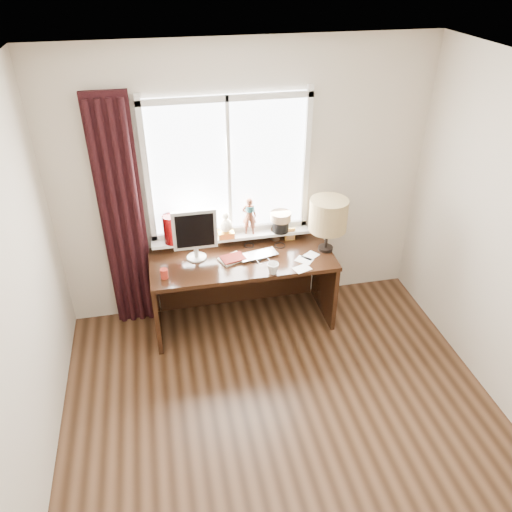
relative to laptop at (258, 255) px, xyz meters
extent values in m
cube|color=#533521|center=(-0.05, -1.62, -0.76)|extent=(3.50, 4.00, 0.00)
cube|color=white|center=(-0.05, -1.62, 1.84)|extent=(3.50, 4.00, 0.00)
cube|color=beige|center=(-0.05, 0.38, 0.54)|extent=(3.50, 0.00, 2.60)
imported|color=silver|center=(0.00, 0.00, 0.00)|extent=(0.40, 0.30, 0.03)
imported|color=white|center=(0.07, -0.29, 0.04)|extent=(0.15, 0.15, 0.11)
cylinder|color=#9E2517|center=(-0.87, -0.17, 0.03)|extent=(0.07, 0.07, 0.09)
cube|color=white|center=(-0.20, 0.36, 0.74)|extent=(1.40, 0.02, 1.30)
cube|color=silver|center=(-0.20, 0.34, 0.11)|extent=(1.50, 0.05, 0.05)
cube|color=silver|center=(-0.20, 0.34, 1.36)|extent=(1.50, 0.05, 0.05)
cube|color=silver|center=(-0.93, 0.34, 0.74)|extent=(0.05, 0.05, 1.40)
cube|color=silver|center=(0.52, 0.34, 0.74)|extent=(0.05, 0.05, 1.40)
cube|color=silver|center=(-0.20, 0.34, 0.74)|extent=(0.03, 0.05, 1.30)
cube|color=silver|center=(-0.20, 0.29, 0.07)|extent=(1.52, 0.18, 0.03)
cylinder|color=#490203|center=(-0.76, 0.26, 0.22)|extent=(0.15, 0.15, 0.27)
cube|color=gold|center=(-0.26, 0.25, 0.12)|extent=(0.15, 0.12, 0.06)
sphere|color=beige|center=(-0.26, 0.25, 0.21)|extent=(0.13, 0.13, 0.13)
sphere|color=beige|center=(-0.26, 0.25, 0.31)|extent=(0.07, 0.07, 0.07)
imported|color=brown|center=(-0.02, 0.27, 0.27)|extent=(0.15, 0.12, 0.38)
cylinder|color=#1E4C51|center=(-0.02, 0.26, 0.36)|extent=(0.10, 0.10, 0.05)
cylinder|color=black|center=(0.27, 0.25, 0.15)|extent=(0.16, 0.16, 0.12)
cylinder|color=#8C6B4C|center=(0.27, 0.25, 0.25)|extent=(0.20, 0.20, 0.08)
cube|color=black|center=(-1.18, 0.30, 0.36)|extent=(0.38, 0.05, 2.25)
cylinder|color=black|center=(-1.32, 0.26, 0.34)|extent=(0.06, 0.06, 2.20)
cylinder|color=black|center=(-1.23, 0.26, 0.34)|extent=(0.06, 0.06, 2.20)
cylinder|color=black|center=(-1.14, 0.26, 0.34)|extent=(0.06, 0.06, 2.20)
cylinder|color=black|center=(-1.05, 0.26, 0.34)|extent=(0.06, 0.06, 2.20)
cube|color=black|center=(-0.15, 0.01, -0.03)|extent=(1.70, 0.70, 0.04)
cube|color=black|center=(-0.98, 0.01, -0.41)|extent=(0.04, 0.64, 0.71)
cube|color=black|center=(0.68, 0.01, -0.41)|extent=(0.04, 0.64, 0.71)
cube|color=black|center=(-0.15, 0.34, -0.41)|extent=(1.60, 0.03, 0.71)
cylinder|color=beige|center=(-0.56, 0.09, -0.01)|extent=(0.18, 0.18, 0.01)
cylinder|color=beige|center=(-0.56, 0.09, 0.05)|extent=(0.04, 0.04, 0.10)
cube|color=beige|center=(-0.56, 0.09, 0.29)|extent=(0.40, 0.04, 0.38)
cube|color=black|center=(-0.56, 0.07, 0.29)|extent=(0.34, 0.01, 0.32)
cube|color=beige|center=(-0.25, -0.01, -0.01)|extent=(0.27, 0.24, 0.02)
cube|color=#57100B|center=(-0.24, -0.02, 0.01)|extent=(0.24, 0.20, 0.01)
cylinder|color=black|center=(0.23, 0.28, 0.05)|extent=(0.09, 0.09, 0.12)
cylinder|color=black|center=(0.21, 0.29, 0.10)|extent=(0.01, 0.01, 0.22)
cylinder|color=black|center=(0.24, 0.27, 0.08)|extent=(0.01, 0.01, 0.19)
cylinder|color=black|center=(0.23, 0.29, 0.11)|extent=(0.01, 0.01, 0.25)
cylinder|color=black|center=(0.25, 0.29, 0.07)|extent=(0.01, 0.01, 0.17)
cube|color=gold|center=(0.36, 0.23, 0.05)|extent=(0.10, 0.02, 0.13)
cube|color=#996633|center=(0.36, 0.22, 0.05)|extent=(0.08, 0.01, 0.10)
cylinder|color=black|center=(0.65, -0.01, 0.00)|extent=(0.14, 0.14, 0.03)
cylinder|color=black|center=(0.65, -0.01, 0.13)|extent=(0.03, 0.03, 0.22)
cylinder|color=tan|center=(0.65, -0.01, 0.36)|extent=(0.35, 0.35, 0.30)
cube|color=white|center=(0.48, -0.09, -0.01)|extent=(0.19, 0.18, 0.00)
cube|color=white|center=(0.40, -0.15, -0.01)|extent=(0.18, 0.18, 0.00)
cube|color=white|center=(0.34, -0.28, -0.01)|extent=(0.18, 0.15, 0.00)
torus|color=black|center=(-0.04, -0.04, -0.01)|extent=(0.18, 0.18, 0.01)
torus|color=black|center=(0.24, 0.14, -0.01)|extent=(0.11, 0.11, 0.01)
torus|color=black|center=(-0.05, 0.21, -0.01)|extent=(0.11, 0.11, 0.01)
camera|label=1|loc=(-0.83, -3.82, 2.47)|focal=35.00mm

